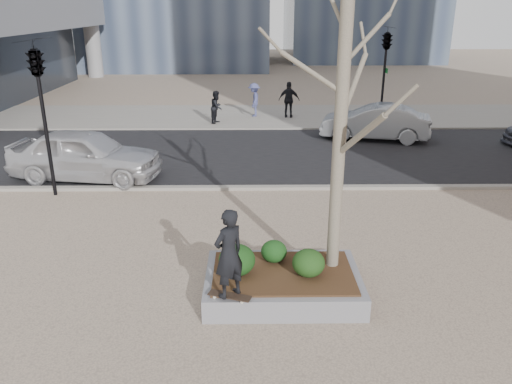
{
  "coord_description": "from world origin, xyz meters",
  "views": [
    {
      "loc": [
        0.37,
        -8.52,
        5.32
      ],
      "look_at": [
        0.5,
        2.0,
        1.4
      ],
      "focal_mm": 35.0,
      "sensor_mm": 36.0,
      "label": 1
    }
  ],
  "objects_px": {
    "skateboard": "(230,297)",
    "planter": "(283,284)",
    "police_car": "(85,155)",
    "skateboarder": "(229,254)"
  },
  "relations": [
    {
      "from": "skateboard",
      "to": "planter",
      "type": "bearing_deg",
      "value": 60.49
    },
    {
      "from": "planter",
      "to": "skateboard",
      "type": "height_order",
      "value": "skateboard"
    },
    {
      "from": "skateboard",
      "to": "police_car",
      "type": "relative_size",
      "value": 0.16
    },
    {
      "from": "skateboard",
      "to": "skateboarder",
      "type": "distance_m",
      "value": 0.86
    },
    {
      "from": "planter",
      "to": "skateboarder",
      "type": "height_order",
      "value": "skateboarder"
    },
    {
      "from": "planter",
      "to": "skateboarder",
      "type": "xyz_separation_m",
      "value": [
        -1.0,
        -0.88,
        1.12
      ]
    },
    {
      "from": "planter",
      "to": "skateboard",
      "type": "relative_size",
      "value": 3.85
    },
    {
      "from": "skateboarder",
      "to": "police_car",
      "type": "distance_m",
      "value": 9.33
    },
    {
      "from": "skateboard",
      "to": "police_car",
      "type": "bearing_deg",
      "value": 141.28
    },
    {
      "from": "skateboard",
      "to": "skateboarder",
      "type": "relative_size",
      "value": 0.48
    }
  ]
}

